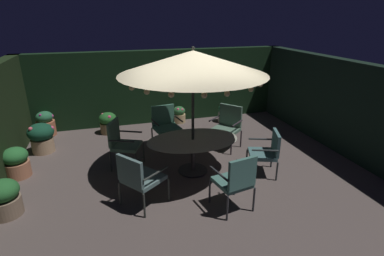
{
  "coord_description": "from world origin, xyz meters",
  "views": [
    {
      "loc": [
        -1.56,
        -5.4,
        3.12
      ],
      "look_at": [
        0.03,
        0.04,
        0.95
      ],
      "focal_mm": 27.91,
      "sensor_mm": 36.0,
      "label": 1
    }
  ],
  "objects_px": {
    "patio_dining_table": "(193,145)",
    "potted_plant_right_far": "(41,137)",
    "potted_plant_left_near": "(4,198)",
    "potted_plant_right_near": "(46,124)",
    "patio_chair_southeast": "(228,124)",
    "potted_plant_back_left": "(179,114)",
    "patio_chair_northeast": "(236,179)",
    "patio_chair_north": "(139,176)",
    "potted_plant_front_corner": "(225,113)",
    "patio_umbrella": "(193,63)",
    "potted_plant_back_center": "(16,162)",
    "patio_chair_southwest": "(122,141)",
    "potted_plant_back_right": "(108,122)",
    "patio_chair_south": "(165,123)",
    "patio_chair_east": "(267,150)"
  },
  "relations": [
    {
      "from": "patio_chair_south",
      "to": "potted_plant_back_left",
      "type": "relative_size",
      "value": 2.0
    },
    {
      "from": "potted_plant_back_left",
      "to": "potted_plant_right_near",
      "type": "distance_m",
      "value": 3.75
    },
    {
      "from": "potted_plant_back_right",
      "to": "potted_plant_right_near",
      "type": "distance_m",
      "value": 1.67
    },
    {
      "from": "patio_chair_southwest",
      "to": "patio_dining_table",
      "type": "bearing_deg",
      "value": -24.21
    },
    {
      "from": "patio_chair_southeast",
      "to": "potted_plant_back_center",
      "type": "distance_m",
      "value": 4.69
    },
    {
      "from": "potted_plant_left_near",
      "to": "potted_plant_right_near",
      "type": "height_order",
      "value": "potted_plant_right_near"
    },
    {
      "from": "patio_dining_table",
      "to": "potted_plant_back_left",
      "type": "distance_m",
      "value": 3.11
    },
    {
      "from": "potted_plant_right_far",
      "to": "patio_chair_south",
      "type": "bearing_deg",
      "value": -8.28
    },
    {
      "from": "patio_chair_southwest",
      "to": "potted_plant_front_corner",
      "type": "relative_size",
      "value": 1.83
    },
    {
      "from": "patio_dining_table",
      "to": "patio_chair_southeast",
      "type": "bearing_deg",
      "value": 39.63
    },
    {
      "from": "potted_plant_left_near",
      "to": "potted_plant_right_near",
      "type": "distance_m",
      "value": 3.62
    },
    {
      "from": "patio_chair_northeast",
      "to": "patio_chair_east",
      "type": "distance_m",
      "value": 1.5
    },
    {
      "from": "patio_chair_southeast",
      "to": "patio_umbrella",
      "type": "bearing_deg",
      "value": -140.37
    },
    {
      "from": "patio_chair_southeast",
      "to": "potted_plant_right_far",
      "type": "height_order",
      "value": "patio_chair_southeast"
    },
    {
      "from": "patio_chair_northeast",
      "to": "potted_plant_back_center",
      "type": "bearing_deg",
      "value": 148.76
    },
    {
      "from": "potted_plant_left_near",
      "to": "potted_plant_right_far",
      "type": "relative_size",
      "value": 0.88
    },
    {
      "from": "potted_plant_left_near",
      "to": "potted_plant_back_right",
      "type": "bearing_deg",
      "value": 62.32
    },
    {
      "from": "potted_plant_back_right",
      "to": "potted_plant_front_corner",
      "type": "bearing_deg",
      "value": -0.75
    },
    {
      "from": "potted_plant_right_far",
      "to": "potted_plant_front_corner",
      "type": "relative_size",
      "value": 1.26
    },
    {
      "from": "patio_dining_table",
      "to": "patio_chair_south",
      "type": "relative_size",
      "value": 1.88
    },
    {
      "from": "patio_dining_table",
      "to": "patio_umbrella",
      "type": "bearing_deg",
      "value": -112.56
    },
    {
      "from": "patio_chair_north",
      "to": "patio_chair_southeast",
      "type": "relative_size",
      "value": 0.95
    },
    {
      "from": "patio_dining_table",
      "to": "potted_plant_back_left",
      "type": "relative_size",
      "value": 3.77
    },
    {
      "from": "patio_chair_southeast",
      "to": "patio_chair_north",
      "type": "bearing_deg",
      "value": -141.62
    },
    {
      "from": "patio_chair_southeast",
      "to": "potted_plant_right_near",
      "type": "relative_size",
      "value": 1.55
    },
    {
      "from": "patio_chair_east",
      "to": "patio_chair_northeast",
      "type": "bearing_deg",
      "value": -139.21
    },
    {
      "from": "potted_plant_left_near",
      "to": "potted_plant_back_left",
      "type": "bearing_deg",
      "value": 43.2
    },
    {
      "from": "patio_umbrella",
      "to": "potted_plant_back_right",
      "type": "bearing_deg",
      "value": 120.82
    },
    {
      "from": "patio_dining_table",
      "to": "patio_chair_east",
      "type": "bearing_deg",
      "value": -19.98
    },
    {
      "from": "patio_chair_northeast",
      "to": "potted_plant_back_right",
      "type": "bearing_deg",
      "value": 114.45
    },
    {
      "from": "patio_chair_south",
      "to": "potted_plant_back_right",
      "type": "height_order",
      "value": "patio_chair_south"
    },
    {
      "from": "patio_chair_south",
      "to": "potted_plant_back_right",
      "type": "xyz_separation_m",
      "value": [
        -1.38,
        1.25,
        -0.28
      ]
    },
    {
      "from": "potted_plant_left_near",
      "to": "potted_plant_back_right",
      "type": "xyz_separation_m",
      "value": [
        1.73,
        3.3,
        -0.02
      ]
    },
    {
      "from": "patio_chair_northeast",
      "to": "patio_chair_southwest",
      "type": "distance_m",
      "value": 2.72
    },
    {
      "from": "patio_chair_east",
      "to": "potted_plant_right_far",
      "type": "bearing_deg",
      "value": 152.11
    },
    {
      "from": "patio_dining_table",
      "to": "potted_plant_right_far",
      "type": "xyz_separation_m",
      "value": [
        -3.19,
        1.93,
        -0.22
      ]
    },
    {
      "from": "patio_dining_table",
      "to": "patio_chair_southwest",
      "type": "height_order",
      "value": "patio_chair_southwest"
    },
    {
      "from": "patio_chair_north",
      "to": "potted_plant_front_corner",
      "type": "bearing_deg",
      "value": 49.91
    },
    {
      "from": "potted_plant_right_near",
      "to": "potted_plant_back_center",
      "type": "bearing_deg",
      "value": -95.52
    },
    {
      "from": "patio_chair_northeast",
      "to": "potted_plant_back_left",
      "type": "xyz_separation_m",
      "value": [
        0.17,
        4.56,
        -0.35
      ]
    },
    {
      "from": "patio_dining_table",
      "to": "patio_chair_south",
      "type": "distance_m",
      "value": 1.53
    },
    {
      "from": "patio_dining_table",
      "to": "potted_plant_right_near",
      "type": "relative_size",
      "value": 2.8
    },
    {
      "from": "patio_dining_table",
      "to": "patio_chair_northeast",
      "type": "xyz_separation_m",
      "value": [
        0.29,
        -1.5,
        -0.01
      ]
    },
    {
      "from": "patio_chair_northeast",
      "to": "potted_plant_right_far",
      "type": "xyz_separation_m",
      "value": [
        -3.49,
        3.43,
        -0.21
      ]
    },
    {
      "from": "patio_chair_north",
      "to": "patio_chair_east",
      "type": "relative_size",
      "value": 1.07
    },
    {
      "from": "potted_plant_back_left",
      "to": "potted_plant_right_far",
      "type": "xyz_separation_m",
      "value": [
        -3.66,
        -1.13,
        0.13
      ]
    },
    {
      "from": "patio_umbrella",
      "to": "potted_plant_back_center",
      "type": "distance_m",
      "value": 4.09
    },
    {
      "from": "potted_plant_right_far",
      "to": "patio_chair_north",
      "type": "bearing_deg",
      "value": -55.29
    },
    {
      "from": "patio_umbrella",
      "to": "patio_chair_northeast",
      "type": "height_order",
      "value": "patio_umbrella"
    },
    {
      "from": "patio_chair_north",
      "to": "potted_plant_right_near",
      "type": "xyz_separation_m",
      "value": [
        -2.06,
        3.99,
        -0.25
      ]
    }
  ]
}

